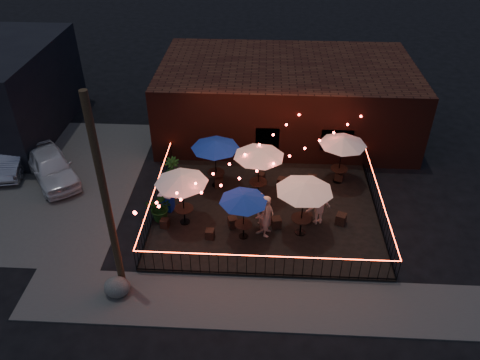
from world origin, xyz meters
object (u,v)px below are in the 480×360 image
object	(u,v)px
cafe_table_0	(181,180)
cooler	(167,202)
boulder	(117,287)
cafe_table_5	(343,142)
cafe_table_1	(215,145)
utility_pole	(106,201)
cafe_table_3	(259,153)
cafe_table_4	(305,188)
cafe_table_2	(244,199)

from	to	relation	value
cafe_table_0	cooler	distance (m)	2.26
boulder	cafe_table_5	bearing A→B (deg)	40.15
cooler	cafe_table_5	bearing A→B (deg)	36.29
cafe_table_1	utility_pole	bearing A→B (deg)	-114.76
cafe_table_1	cafe_table_5	size ratio (longest dim) A/B	0.96
cafe_table_3	boulder	world-z (taller)	cafe_table_3
cafe_table_0	cafe_table_3	size ratio (longest dim) A/B	0.94
cafe_table_4	boulder	xyz separation A→B (m)	(-6.94, -3.65, -2.17)
cafe_table_3	utility_pole	bearing A→B (deg)	-131.28
cafe_table_3	cafe_table_5	xyz separation A→B (m)	(3.91, 1.38, -0.08)
cafe_table_3	cafe_table_4	world-z (taller)	cafe_table_4
cafe_table_3	cooler	size ratio (longest dim) A/B	3.42
cafe_table_2	cooler	size ratio (longest dim) A/B	2.86
cafe_table_2	cafe_table_4	distance (m)	2.48
cafe_table_0	cafe_table_4	xyz separation A→B (m)	(5.04, -0.43, 0.10)
boulder	cafe_table_2	bearing A→B (deg)	35.92
cafe_table_0	boulder	size ratio (longest dim) A/B	2.87
cafe_table_3	cafe_table_5	distance (m)	4.15
cafe_table_0	cooler	world-z (taller)	cafe_table_0
utility_pole	cafe_table_3	distance (m)	7.75
cafe_table_4	utility_pole	bearing A→B (deg)	-155.35
cafe_table_1	cafe_table_5	world-z (taller)	cafe_table_1
cafe_table_2	cafe_table_3	size ratio (longest dim) A/B	0.84
cafe_table_1	cafe_table_4	size ratio (longest dim) A/B	0.80
cafe_table_4	cafe_table_2	bearing A→B (deg)	-171.24
cafe_table_4	cooler	bearing A→B (deg)	167.76
cafe_table_0	cafe_table_5	distance (m)	7.90
cafe_table_2	cafe_table_3	bearing A→B (deg)	79.36
cafe_table_1	boulder	world-z (taller)	cafe_table_1
utility_pole	cafe_table_5	world-z (taller)	utility_pole
utility_pole	boulder	size ratio (longest dim) A/B	8.49
utility_pole	cafe_table_5	size ratio (longest dim) A/B	3.07
utility_pole	cafe_table_5	bearing A→B (deg)	38.46
cafe_table_3	cafe_table_1	bearing A→B (deg)	160.41
utility_pole	boulder	distance (m)	3.67
cafe_table_4	cafe_table_5	bearing A→B (deg)	62.57
cafe_table_4	cooler	size ratio (longest dim) A/B	3.75
cafe_table_2	cooler	xyz separation A→B (m)	(-3.56, 1.67, -1.59)
cafe_table_0	cafe_table_2	xyz separation A→B (m)	(2.62, -0.80, -0.27)
cafe_table_5	cafe_table_1	bearing A→B (deg)	-173.78
utility_pole	cooler	world-z (taller)	utility_pole
boulder	cooler	bearing A→B (deg)	79.07
utility_pole	cafe_table_1	distance (m)	7.26
cafe_table_0	boulder	distance (m)	4.95
utility_pole	cafe_table_2	size ratio (longest dim) A/B	3.33
utility_pole	cafe_table_2	world-z (taller)	utility_pole
cafe_table_0	cafe_table_1	distance (m)	3.07
cafe_table_5	cafe_table_2	bearing A→B (deg)	-136.04
cafe_table_0	cafe_table_4	world-z (taller)	cafe_table_4
utility_pole	cafe_table_0	distance (m)	4.33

